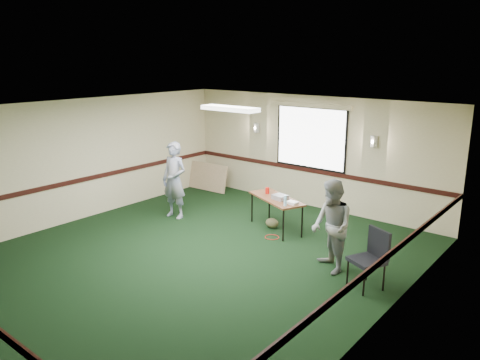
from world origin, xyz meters
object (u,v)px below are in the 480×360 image
Objects in this scene: folding_table at (276,200)px; conference_chair at (372,254)px; projector at (280,197)px; person_left at (174,180)px; person_right at (332,227)px.

conference_chair is at bearing -0.35° from folding_table.
conference_chair reaches higher than projector.
person_left is at bearing -151.97° from projector.
person_right is at bearing -19.48° from projector.
person_right is (-0.79, 0.12, 0.24)m from conference_chair.
folding_table is at bearing -171.30° from person_right.
folding_table is 2.91m from conference_chair.
folding_table is 2.15m from person_right.
folding_table is at bearing -178.78° from conference_chair.
person_left reaches higher than folding_table.
person_left is at bearing -159.32° from conference_chair.
person_right is at bearing -9.03° from person_left.
person_right is (1.74, -1.00, 0.05)m from projector.
projector is 2.01m from person_right.
conference_chair is 0.83m from person_right.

